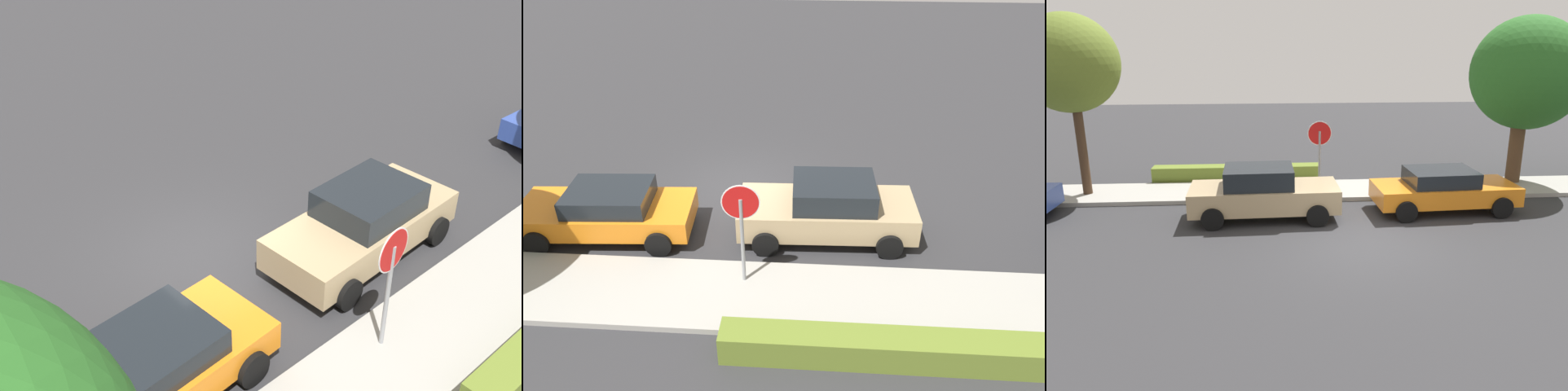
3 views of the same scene
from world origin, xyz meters
The scene contains 5 objects.
ground_plane centered at (0.00, 0.00, 0.00)m, with size 60.00×60.00×0.00m, color #2D2D30.
sidewalk_curb centered at (0.00, 4.74, 0.07)m, with size 32.00×2.19×0.14m, color #9E9B93.
stop_sign centered at (-0.75, 4.28, 1.76)m, with size 0.80×0.08×2.56m.
parked_car_tan centered at (-2.59, 2.24, 0.78)m, with size 4.39×2.09×1.56m.
parked_car_orange centered at (2.92, 2.54, 0.69)m, with size 4.41×2.19×1.32m.
Camera 1 is at (6.34, 9.00, 8.45)m, focal length 45.00 mm.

